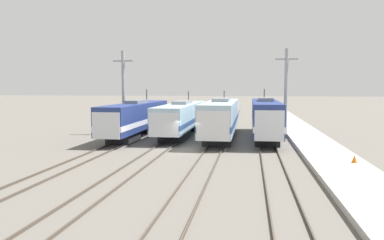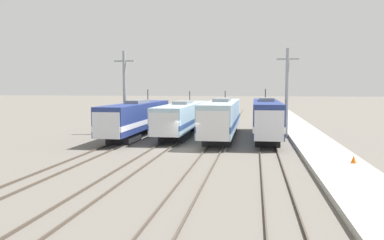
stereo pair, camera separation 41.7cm
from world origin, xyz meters
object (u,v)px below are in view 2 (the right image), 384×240
Objects in this scene: locomotive_far_left at (136,118)px; locomotive_center_right at (222,118)px; locomotive_far_right at (266,118)px; traffic_cone at (354,159)px; catenary_tower_left at (125,92)px; catenary_tower_right at (287,92)px; locomotive_center_left at (183,117)px.

locomotive_center_right is at bearing 2.05° from locomotive_far_left.
locomotive_far_right is 33.44× the size of traffic_cone.
locomotive_far_left is 1.03× the size of locomotive_far_right.
locomotive_center_right is 34.87× the size of traffic_cone.
locomotive_far_right is 16.62m from catenary_tower_left.
catenary_tower_right reaches higher than locomotive_center_right.
catenary_tower_right is (16.38, 2.33, 2.89)m from locomotive_far_left.
locomotive_center_right is 1.93× the size of catenary_tower_left.
locomotive_far_left is 1.90× the size of catenary_tower_left.
locomotive_far_right reaches higher than locomotive_center_right.
catenary_tower_left and catenary_tower_right have the same top height.
catenary_tower_right reaches higher than traffic_cone.
locomotive_far_right is (4.72, 0.33, 0.03)m from locomotive_center_right.
catenary_tower_right is (6.95, 1.99, 2.78)m from locomotive_center_right.
traffic_cone is (3.25, -15.47, -4.36)m from catenary_tower_right.
locomotive_far_right is (9.43, -1.98, 0.22)m from locomotive_center_left.
catenary_tower_left is at bearing 170.24° from locomotive_center_right.
locomotive_far_left is 34.29× the size of traffic_cone.
locomotive_far_right is 3.91m from catenary_tower_right.
catenary_tower_right is at bearing -1.55° from locomotive_center_left.
traffic_cone is (21.78, -15.47, -4.36)m from catenary_tower_left.
traffic_cone is (5.48, -13.81, -1.62)m from locomotive_far_right.
catenary_tower_right reaches higher than locomotive_far_left.
locomotive_center_right is 16.97m from traffic_cone.
traffic_cone is (19.63, -13.14, -1.47)m from locomotive_far_left.
catenary_tower_left reaches higher than locomotive_center_right.
traffic_cone is at bearing -52.91° from locomotive_center_right.
catenary_tower_right is 16.40m from traffic_cone.
locomotive_far_left is at bearing -177.30° from locomotive_far_right.
locomotive_center_right is (4.72, -2.31, 0.19)m from locomotive_center_left.
locomotive_far_right reaches higher than locomotive_center_left.
locomotive_center_left is at bearing 178.45° from catenary_tower_right.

